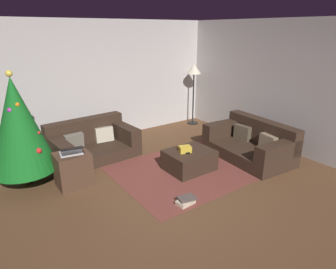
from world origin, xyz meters
The scene contains 14 objects.
ground_plane centered at (0.00, 0.00, 0.00)m, with size 6.40×6.40×0.00m, color brown.
rear_partition centered at (0.00, 3.14, 1.30)m, with size 6.40×0.12×2.60m, color #BCB7B2.
corner_partition centered at (3.14, 0.00, 1.30)m, with size 0.12×6.40×2.60m, color #B5B0AB.
couch_left centered at (-0.31, 2.26, 0.27)m, with size 1.66×1.08×0.71m.
couch_right centered at (2.25, 0.40, 0.27)m, with size 1.10×1.74×0.72m.
ottoman centered at (0.89, 0.66, 0.18)m, with size 0.81×0.65×0.36m, color #332319.
gift_box centered at (0.79, 0.67, 0.41)m, with size 0.21×0.15×0.11m, color gold.
tv_remote centered at (0.76, 0.63, 0.37)m, with size 0.05×0.16×0.02m, color black.
christmas_tree centered at (-1.60, 1.80, 1.01)m, with size 1.01×1.01×1.84m.
side_table centered at (-0.99, 1.30, 0.28)m, with size 0.52×0.44×0.56m, color #4C3323.
laptop centered at (-1.00, 1.24, 0.62)m, with size 0.40×0.44×0.17m.
book_stack centered at (0.13, -0.18, 0.05)m, with size 0.30×0.22×0.11m.
corner_lamp centered at (2.70, 2.73, 1.33)m, with size 0.36×0.36×1.57m.
area_rug centered at (0.89, 0.66, 0.00)m, with size 2.60×2.00×0.01m, color brown.
Camera 1 is at (-2.22, -3.04, 2.40)m, focal length 31.52 mm.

